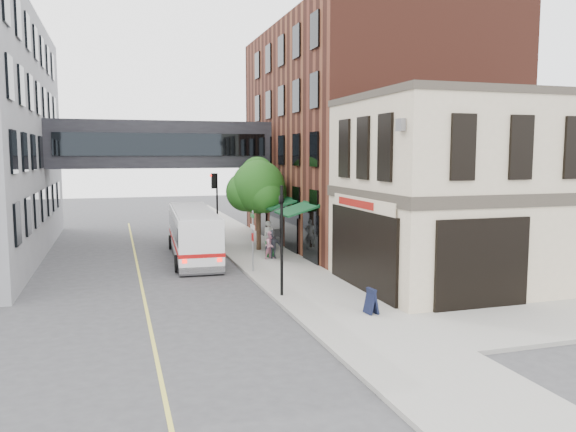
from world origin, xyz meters
TOP-DOWN VIEW (x-y plane):
  - ground at (0.00, 0.00)m, footprint 120.00×120.00m
  - sidewalk_main at (2.00, 14.00)m, footprint 4.00×60.00m
  - corner_building at (8.97, 2.00)m, footprint 10.19×8.12m
  - brick_building at (9.98, 15.00)m, footprint 13.76×18.00m
  - skyway_bridge at (-3.00, 18.00)m, footprint 14.00×3.18m
  - traffic_signal_near at (0.37, 2.00)m, footprint 0.44×0.22m
  - traffic_signal_far at (0.26, 17.00)m, footprint 0.53×0.28m
  - street_sign_pole at (0.39, 7.00)m, footprint 0.08×0.75m
  - street_tree at (2.19, 13.22)m, footprint 3.80×3.20m
  - lane_marking at (-5.00, 10.00)m, footprint 0.12×40.00m
  - bus at (-1.84, 12.15)m, footprint 2.87×10.29m
  - pedestrian_a at (2.61, 12.16)m, footprint 0.74×0.56m
  - pedestrian_b at (2.11, 9.91)m, footprint 0.93×0.88m
  - pedestrian_c at (2.27, 9.92)m, footprint 1.08×0.69m
  - newspaper_box at (2.21, 10.51)m, footprint 0.47×0.43m
  - sandwich_board at (2.74, -1.50)m, footprint 0.39×0.56m

SIDE VIEW (x-z plane):
  - ground at x=0.00m, z-range 0.00..0.00m
  - lane_marking at x=-5.00m, z-range 0.00..0.01m
  - sidewalk_main at x=2.00m, z-range 0.00..0.15m
  - newspaper_box at x=2.21m, z-range 0.15..1.02m
  - sandwich_board at x=2.74m, z-range 0.15..1.09m
  - pedestrian_b at x=2.11m, z-range 0.15..1.68m
  - pedestrian_c at x=2.27m, z-range 0.15..1.74m
  - pedestrian_a at x=2.61m, z-range 0.15..1.97m
  - bus at x=-1.84m, z-range 0.17..2.91m
  - street_sign_pole at x=0.39m, z-range 0.43..3.43m
  - traffic_signal_near at x=0.37m, z-range 0.68..5.28m
  - traffic_signal_far at x=0.26m, z-range 1.09..5.59m
  - street_tree at x=2.19m, z-range 1.11..6.71m
  - corner_building at x=8.97m, z-range -0.01..8.44m
  - skyway_bridge at x=-3.00m, z-range 5.00..8.00m
  - brick_building at x=9.98m, z-range -0.01..13.99m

